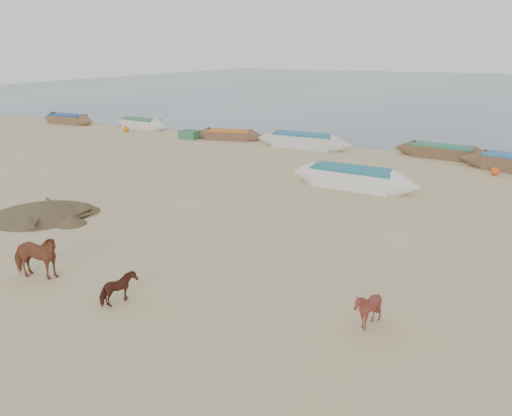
{
  "coord_description": "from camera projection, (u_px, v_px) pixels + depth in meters",
  "views": [
    {
      "loc": [
        8.02,
        -10.92,
        6.43
      ],
      "look_at": [
        0.0,
        4.0,
        1.0
      ],
      "focal_mm": 35.0,
      "sensor_mm": 36.0,
      "label": 1
    }
  ],
  "objects": [
    {
      "name": "waterline_canoes",
      "position": [
        360.0,
        146.0,
        32.22
      ],
      "size": [
        62.54,
        4.69,
        1.0
      ],
      "color": "brown",
      "rests_on": "ground"
    },
    {
      "name": "debris_pile",
      "position": [
        40.0,
        208.0,
        20.14
      ],
      "size": [
        4.82,
        4.82,
        0.54
      ],
      "primitive_type": "cone",
      "rotation": [
        0.0,
        0.0,
        -0.21
      ],
      "color": "brown",
      "rests_on": "ground"
    },
    {
      "name": "near_canoe",
      "position": [
        353.0,
        178.0,
        24.0
      ],
      "size": [
        6.63,
        1.85,
        0.98
      ],
      "primitive_type": null,
      "rotation": [
        0.0,
        0.0,
        -0.06
      ],
      "color": "silver",
      "rests_on": "ground"
    },
    {
      "name": "calf_right",
      "position": [
        119.0,
        289.0,
        13.03
      ],
      "size": [
        0.83,
        0.93,
        0.84
      ],
      "primitive_type": "imported",
      "rotation": [
        0.0,
        0.0,
        1.72
      ],
      "color": "#4D2318",
      "rests_on": "ground"
    },
    {
      "name": "calf_front",
      "position": [
        368.0,
        309.0,
        11.92
      ],
      "size": [
        1.17,
        1.13,
        0.98
      ],
      "primitive_type": "imported",
      "rotation": [
        0.0,
        0.0,
        -1.02
      ],
      "color": "maroon",
      "rests_on": "ground"
    },
    {
      "name": "cow_adult",
      "position": [
        35.0,
        257.0,
        14.4
      ],
      "size": [
        1.76,
        1.18,
        1.37
      ],
      "primitive_type": "imported",
      "rotation": [
        0.0,
        0.0,
        1.87
      ],
      "color": "brown",
      "rests_on": "ground"
    },
    {
      "name": "beach_clutter",
      "position": [
        440.0,
        157.0,
        29.51
      ],
      "size": [
        42.07,
        4.69,
        0.64
      ],
      "color": "#2F6942",
      "rests_on": "ground"
    },
    {
      "name": "ground",
      "position": [
        192.0,
        276.0,
        14.73
      ],
      "size": [
        140.0,
        140.0,
        0.0
      ],
      "primitive_type": "plane",
      "color": "tan",
      "rests_on": "ground"
    },
    {
      "name": "sea",
      "position": [
        476.0,
        89.0,
        83.52
      ],
      "size": [
        160.0,
        160.0,
        0.0
      ],
      "primitive_type": "plane",
      "color": "slate",
      "rests_on": "ground"
    }
  ]
}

